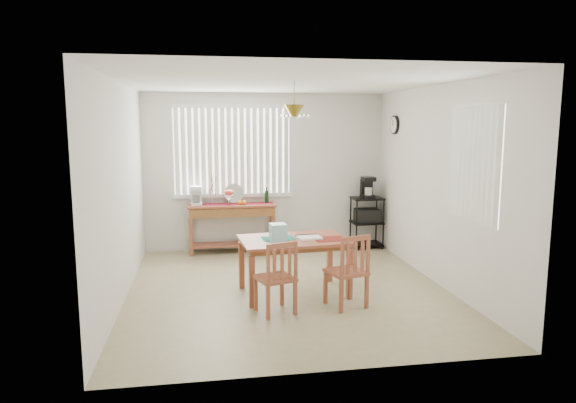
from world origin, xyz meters
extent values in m
cube|color=tan|center=(0.00, 0.00, -0.01)|extent=(4.00, 4.50, 0.01)
cube|color=silver|center=(0.00, 2.30, 1.30)|extent=(4.00, 0.10, 2.60)
cube|color=silver|center=(0.00, -2.30, 1.30)|extent=(4.00, 0.10, 2.60)
cube|color=silver|center=(-2.05, 0.00, 1.30)|extent=(0.10, 4.50, 2.60)
cube|color=silver|center=(2.05, 0.00, 1.30)|extent=(0.10, 4.50, 2.60)
cube|color=white|center=(0.00, 0.00, 2.65)|extent=(4.00, 4.50, 0.10)
cube|color=white|center=(-0.55, 2.25, 1.65)|extent=(1.90, 0.01, 1.40)
cube|color=white|center=(-1.45, 2.23, 1.65)|extent=(0.07, 0.03, 1.40)
cube|color=white|center=(-1.34, 2.23, 1.65)|extent=(0.07, 0.03, 1.40)
cube|color=white|center=(-1.24, 2.23, 1.65)|extent=(0.07, 0.03, 1.40)
cube|color=white|center=(-1.13, 2.23, 1.65)|extent=(0.07, 0.03, 1.40)
cube|color=white|center=(-1.03, 2.23, 1.65)|extent=(0.07, 0.03, 1.40)
cube|color=white|center=(-0.92, 2.23, 1.65)|extent=(0.07, 0.03, 1.40)
cube|color=white|center=(-0.81, 2.23, 1.65)|extent=(0.07, 0.03, 1.40)
cube|color=white|center=(-0.71, 2.23, 1.65)|extent=(0.07, 0.03, 1.40)
cube|color=white|center=(-0.60, 2.23, 1.65)|extent=(0.07, 0.03, 1.40)
cube|color=white|center=(-0.50, 2.23, 1.65)|extent=(0.07, 0.03, 1.40)
cube|color=white|center=(-0.39, 2.23, 1.65)|extent=(0.07, 0.03, 1.40)
cube|color=white|center=(-0.29, 2.23, 1.65)|extent=(0.07, 0.03, 1.40)
cube|color=white|center=(-0.18, 2.23, 1.65)|extent=(0.07, 0.03, 1.40)
cube|color=white|center=(-0.08, 2.23, 1.65)|extent=(0.07, 0.03, 1.40)
cube|color=white|center=(0.03, 2.23, 1.65)|extent=(0.07, 0.03, 1.40)
cube|color=white|center=(0.14, 2.23, 1.65)|extent=(0.07, 0.03, 1.40)
cube|color=white|center=(0.24, 2.23, 1.65)|extent=(0.07, 0.03, 1.40)
cube|color=white|center=(0.35, 2.23, 1.65)|extent=(0.07, 0.03, 1.40)
cube|color=white|center=(-0.55, 2.22, 0.92)|extent=(1.98, 0.06, 0.06)
cube|color=white|center=(-0.55, 2.22, 2.38)|extent=(1.98, 0.06, 0.06)
cube|color=white|center=(2.00, -0.90, 1.65)|extent=(0.01, 1.10, 1.30)
cube|color=white|center=(1.99, -1.40, 1.65)|extent=(0.03, 0.07, 1.30)
cube|color=white|center=(1.99, -1.29, 1.65)|extent=(0.03, 0.07, 1.30)
cube|color=white|center=(1.99, -1.18, 1.65)|extent=(0.03, 0.07, 1.30)
cube|color=white|center=(1.99, -1.07, 1.65)|extent=(0.03, 0.07, 1.30)
cube|color=white|center=(1.99, -0.96, 1.65)|extent=(0.03, 0.07, 1.30)
cube|color=white|center=(1.99, -0.85, 1.65)|extent=(0.03, 0.07, 1.30)
cube|color=white|center=(1.99, -0.74, 1.65)|extent=(0.03, 0.07, 1.30)
cube|color=white|center=(1.99, -0.63, 1.65)|extent=(0.03, 0.07, 1.30)
cube|color=white|center=(1.99, -0.52, 1.65)|extent=(0.03, 0.07, 1.30)
cube|color=white|center=(1.99, -0.41, 1.65)|extent=(0.03, 0.07, 1.30)
cylinder|color=black|center=(1.98, 1.55, 2.08)|extent=(0.04, 0.30, 0.30)
cylinder|color=white|center=(1.95, 1.55, 2.08)|extent=(0.01, 0.25, 0.25)
cylinder|color=olive|center=(0.05, -0.18, 2.43)|extent=(0.01, 0.01, 0.34)
cone|color=olive|center=(0.05, -0.18, 2.25)|extent=(0.24, 0.24, 0.14)
sphere|color=white|center=(0.21, -0.18, 2.19)|extent=(0.05, 0.05, 0.05)
sphere|color=white|center=(0.13, -0.04, 2.19)|extent=(0.05, 0.05, 0.05)
sphere|color=white|center=(-0.03, -0.04, 2.19)|extent=(0.05, 0.05, 0.05)
sphere|color=white|center=(-0.11, -0.18, 2.19)|extent=(0.05, 0.05, 0.05)
sphere|color=white|center=(-0.03, -0.32, 2.19)|extent=(0.05, 0.05, 0.05)
sphere|color=white|center=(0.13, -0.32, 2.19)|extent=(0.05, 0.05, 0.05)
cube|color=#9C5135|center=(-0.59, 2.03, 0.78)|extent=(1.42, 0.40, 0.04)
cube|color=brown|center=(-0.59, 2.03, 0.68)|extent=(1.37, 0.36, 0.14)
cube|color=#9C5135|center=(-1.25, 1.88, 0.31)|extent=(0.05, 0.05, 0.61)
cube|color=#9C5135|center=(0.08, 1.88, 0.31)|extent=(0.05, 0.05, 0.61)
cube|color=#9C5135|center=(-1.25, 2.19, 0.31)|extent=(0.05, 0.05, 0.61)
cube|color=#9C5135|center=(0.08, 2.19, 0.31)|extent=(0.05, 0.05, 0.61)
cube|color=#9C5135|center=(-0.59, 2.03, 0.13)|extent=(1.31, 0.35, 0.03)
cube|color=red|center=(-0.36, 2.03, 0.19)|extent=(0.27, 0.20, 0.09)
cube|color=maroon|center=(-0.59, 2.03, 0.80)|extent=(1.35, 0.22, 0.01)
cube|color=white|center=(-1.15, 2.03, 0.82)|extent=(0.18, 0.21, 0.04)
cube|color=white|center=(-1.15, 2.10, 0.93)|extent=(0.18, 0.07, 0.27)
cube|color=white|center=(-1.15, 2.01, 1.08)|extent=(0.18, 0.20, 0.06)
cylinder|color=white|center=(-1.15, 2.00, 0.90)|extent=(0.12, 0.12, 0.12)
cylinder|color=white|center=(-0.63, 2.01, 0.84)|extent=(0.04, 0.04, 0.09)
cone|color=white|center=(-0.63, 2.01, 0.93)|extent=(0.23, 0.23, 0.08)
sphere|color=red|center=(-0.59, 2.01, 1.00)|extent=(0.07, 0.07, 0.07)
sphere|color=red|center=(-0.62, 2.05, 1.00)|extent=(0.07, 0.07, 0.07)
sphere|color=red|center=(-0.67, 2.04, 1.00)|extent=(0.07, 0.07, 0.07)
sphere|color=red|center=(-0.67, 1.99, 1.00)|extent=(0.07, 0.07, 0.07)
sphere|color=red|center=(-0.62, 1.97, 1.00)|extent=(0.07, 0.07, 0.07)
sphere|color=orange|center=(-0.46, 1.96, 0.83)|extent=(0.07, 0.07, 0.07)
sphere|color=orange|center=(-0.39, 1.96, 0.83)|extent=(0.07, 0.07, 0.07)
cylinder|color=silver|center=(-0.54, 2.19, 0.96)|extent=(0.32, 0.08, 0.32)
cylinder|color=white|center=(-0.90, 2.07, 0.86)|extent=(0.07, 0.07, 0.12)
cylinder|color=#4C3823|center=(-0.90, 2.07, 1.12)|extent=(0.08, 0.03, 0.39)
cylinder|color=#4C3823|center=(-0.90, 2.07, 1.14)|extent=(0.12, 0.05, 0.43)
cylinder|color=#4C3823|center=(-0.90, 2.07, 1.10)|extent=(0.15, 0.07, 0.32)
cylinder|color=#4C3823|center=(-0.90, 2.07, 1.17)|extent=(0.05, 0.02, 0.49)
cylinder|color=#4C3823|center=(-0.90, 2.07, 1.09)|extent=(0.19, 0.09, 0.27)
cylinder|color=black|center=(-0.01, 2.07, 0.90)|extent=(0.07, 0.07, 0.20)
cylinder|color=black|center=(-0.01, 2.07, 1.04)|extent=(0.02, 0.02, 0.07)
cylinder|color=black|center=(1.47, 1.82, 0.43)|extent=(0.02, 0.02, 0.86)
cylinder|color=black|center=(1.93, 1.82, 0.43)|extent=(0.02, 0.02, 0.86)
cylinder|color=black|center=(1.47, 2.18, 0.43)|extent=(0.02, 0.02, 0.86)
cylinder|color=black|center=(1.93, 2.18, 0.43)|extent=(0.02, 0.02, 0.86)
cube|color=black|center=(1.70, 2.00, 0.85)|extent=(0.51, 0.41, 0.03)
cube|color=black|center=(1.70, 2.00, 0.43)|extent=(0.51, 0.41, 0.03)
cube|color=black|center=(1.70, 2.00, 0.06)|extent=(0.51, 0.41, 0.03)
cube|color=black|center=(1.70, 2.00, 0.56)|extent=(0.39, 0.30, 0.22)
cube|color=black|center=(1.70, 1.98, 0.89)|extent=(0.20, 0.24, 0.05)
cube|color=black|center=(1.70, 2.06, 1.02)|extent=(0.20, 0.08, 0.30)
cube|color=black|center=(1.70, 1.98, 1.18)|extent=(0.20, 0.22, 0.07)
cylinder|color=silver|center=(1.70, 1.97, 0.98)|extent=(0.13, 0.13, 0.13)
cube|color=#9C5135|center=(0.05, -0.18, 0.68)|extent=(1.37, 0.95, 0.04)
cube|color=brown|center=(0.05, -0.18, 0.63)|extent=(1.27, 0.85, 0.06)
cube|color=#9C5135|center=(-0.51, -0.60, 0.30)|extent=(0.07, 0.07, 0.61)
cube|color=#9C5135|center=(0.68, -0.49, 0.30)|extent=(0.07, 0.07, 0.61)
cube|color=#9C5135|center=(-0.57, 0.13, 0.30)|extent=(0.07, 0.07, 0.61)
cube|color=#9C5135|center=(0.61, 0.23, 0.30)|extent=(0.07, 0.07, 0.61)
cube|color=#167F62|center=(-0.14, -0.15, 0.70)|extent=(0.41, 0.31, 0.01)
cube|color=maroon|center=(0.48, -0.28, 0.70)|extent=(0.41, 0.31, 0.01)
cube|color=white|center=(0.24, -0.21, 0.71)|extent=(0.30, 0.25, 0.02)
cube|color=black|center=(0.23, -0.09, 0.71)|extent=(0.28, 0.05, 0.03)
cube|color=#9BDAE2|center=(-0.17, -0.34, 0.81)|extent=(0.20, 0.20, 0.22)
cube|color=#9C5135|center=(-0.27, -0.79, 0.40)|extent=(0.49, 0.49, 0.04)
cube|color=#9C5135|center=(-0.16, -0.59, 0.19)|extent=(0.05, 0.05, 0.38)
cube|color=#9C5135|center=(-0.47, -0.69, 0.19)|extent=(0.05, 0.05, 0.38)
cube|color=#9C5135|center=(-0.06, -0.90, 0.19)|extent=(0.05, 0.05, 0.38)
cube|color=#9C5135|center=(-0.37, -1.00, 0.19)|extent=(0.05, 0.05, 0.38)
cube|color=#9C5135|center=(-0.05, -0.91, 0.63)|extent=(0.04, 0.04, 0.42)
cube|color=#9C5135|center=(-0.37, -1.01, 0.63)|extent=(0.04, 0.04, 0.42)
cube|color=#9C5135|center=(-0.21, -0.96, 0.81)|extent=(0.34, 0.13, 0.06)
cube|color=#9C5135|center=(-0.12, -0.93, 0.60)|extent=(0.04, 0.03, 0.34)
cube|color=#9C5135|center=(-0.21, -0.96, 0.60)|extent=(0.04, 0.03, 0.34)
cube|color=#9C5135|center=(-0.30, -0.99, 0.60)|extent=(0.04, 0.03, 0.34)
cube|color=#9C5135|center=(0.57, -0.73, 0.41)|extent=(0.50, 0.50, 0.04)
cube|color=#9C5135|center=(0.68, -0.51, 0.20)|extent=(0.05, 0.05, 0.39)
cube|color=#9C5135|center=(0.35, -0.61, 0.20)|extent=(0.05, 0.05, 0.39)
cube|color=#9C5135|center=(0.78, -0.84, 0.20)|extent=(0.05, 0.05, 0.39)
cube|color=#9C5135|center=(0.46, -0.94, 0.20)|extent=(0.05, 0.05, 0.39)
cube|color=#9C5135|center=(0.79, -0.85, 0.65)|extent=(0.04, 0.04, 0.44)
cube|color=#9C5135|center=(0.46, -0.95, 0.65)|extent=(0.04, 0.04, 0.44)
cube|color=#9C5135|center=(0.62, -0.90, 0.84)|extent=(0.35, 0.13, 0.06)
cube|color=#9C5135|center=(0.71, -0.87, 0.63)|extent=(0.04, 0.03, 0.35)
cube|color=#9C5135|center=(0.62, -0.90, 0.63)|extent=(0.04, 0.03, 0.35)
cube|color=#9C5135|center=(0.53, -0.93, 0.63)|extent=(0.04, 0.03, 0.35)
camera|label=1|loc=(-1.02, -6.26, 2.10)|focal=32.00mm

